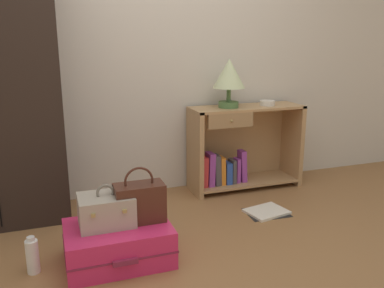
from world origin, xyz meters
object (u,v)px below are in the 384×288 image
Objects in this scene: bowl at (267,103)px; bottle at (32,256)px; handbag at (140,202)px; bookshelf at (239,149)px; table_lamp at (229,76)px; train_case at (106,210)px; suitcase_large at (118,243)px; open_book_on_floor at (267,212)px.

bottle is (-1.96, -0.85, -0.65)m from bowl.
bowl is 0.38× the size of handbag.
bottle is (-1.72, -0.88, -0.25)m from bookshelf.
bookshelf is 2.91× the size of handbag.
bottle is at bearing -156.66° from bowl.
bookshelf is 2.44× the size of table_lamp.
train_case is (-1.53, -0.84, -0.44)m from bowl.
table_lamp is at bearing 38.75° from suitcase_large.
table_lamp is at bearing -170.64° from bookshelf.
train_case is 0.93× the size of handbag.
bottle is (-1.59, -0.86, -0.90)m from table_lamp.
table_lamp is at bearing 28.33° from bottle.
table_lamp is at bearing 41.92° from handbag.
bookshelf is at bearing 9.36° from table_lamp.
bookshelf is at bearing 85.28° from open_book_on_floor.
bookshelf is 1.42m from handbag.
open_book_on_floor is (1.25, 0.28, -0.31)m from train_case.
bowl is (0.37, -0.01, -0.24)m from table_lamp.
table_lamp is 0.65× the size of suitcase_large.
train_case reaches higher than bottle.
table_lamp reaches higher than train_case.
suitcase_large is at bearing -35.23° from train_case.
bookshelf is at bearing 34.06° from train_case.
table_lamp is 1.20× the size of open_book_on_floor.
open_book_on_floor is at bearing -117.18° from bowl.
table_lamp reaches higher than open_book_on_floor.
open_book_on_floor is at bearing 12.58° from train_case.
handbag is at bearing 8.59° from suitcase_large.
handbag is 1.01× the size of open_book_on_floor.
bookshelf is at bearing 36.42° from suitcase_large.
table_lamp is at bearing 97.60° from open_book_on_floor.
bowl reaches higher than open_book_on_floor.
open_book_on_floor is at bearing 15.74° from handbag.
handbag is at bearing -140.87° from bookshelf.
bookshelf is at bearing 27.10° from bottle.
train_case is 1.31m from open_book_on_floor.
bookshelf reaches higher than bottle.
handbag is at bearing -138.08° from table_lamp.
suitcase_large is at bearing -4.02° from bottle.
handbag is 1.14m from open_book_on_floor.
handbag is at bearing -147.30° from bowl.
train_case is at bearing 0.70° from bottle.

